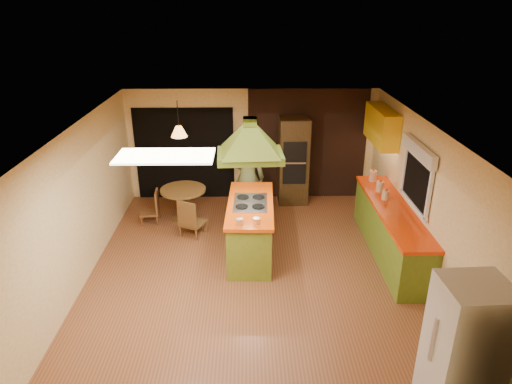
{
  "coord_description": "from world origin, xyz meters",
  "views": [
    {
      "loc": [
        -0.08,
        -6.56,
        4.28
      ],
      "look_at": [
        0.06,
        0.78,
        1.15
      ],
      "focal_mm": 32.0,
      "sensor_mm": 36.0,
      "label": 1
    }
  ],
  "objects_px": {
    "kitchen_island": "(251,228)",
    "dining_table": "(184,198)",
    "man": "(247,177)",
    "refrigerator": "(464,350)",
    "canister_large": "(373,176)",
    "wall_oven": "(293,161)"
  },
  "relations": [
    {
      "from": "refrigerator",
      "to": "canister_large",
      "type": "bearing_deg",
      "value": 85.21
    },
    {
      "from": "canister_large",
      "to": "kitchen_island",
      "type": "bearing_deg",
      "value": -154.49
    },
    {
      "from": "kitchen_island",
      "to": "refrigerator",
      "type": "bearing_deg",
      "value": -55.21
    },
    {
      "from": "refrigerator",
      "to": "wall_oven",
      "type": "bearing_deg",
      "value": 100.21
    },
    {
      "from": "kitchen_island",
      "to": "dining_table",
      "type": "relative_size",
      "value": 2.16
    },
    {
      "from": "kitchen_island",
      "to": "refrigerator",
      "type": "relative_size",
      "value": 1.21
    },
    {
      "from": "refrigerator",
      "to": "man",
      "type": "bearing_deg",
      "value": 113.07
    },
    {
      "from": "refrigerator",
      "to": "kitchen_island",
      "type": "bearing_deg",
      "value": 120.41
    },
    {
      "from": "man",
      "to": "refrigerator",
      "type": "bearing_deg",
      "value": 122.14
    },
    {
      "from": "refrigerator",
      "to": "canister_large",
      "type": "distance_m",
      "value": 4.66
    },
    {
      "from": "wall_oven",
      "to": "canister_large",
      "type": "distance_m",
      "value": 1.84
    },
    {
      "from": "kitchen_island",
      "to": "refrigerator",
      "type": "height_order",
      "value": "refrigerator"
    },
    {
      "from": "refrigerator",
      "to": "dining_table",
      "type": "relative_size",
      "value": 1.79
    },
    {
      "from": "refrigerator",
      "to": "wall_oven",
      "type": "relative_size",
      "value": 0.86
    },
    {
      "from": "refrigerator",
      "to": "dining_table",
      "type": "distance_m",
      "value": 6.06
    },
    {
      "from": "kitchen_island",
      "to": "man",
      "type": "relative_size",
      "value": 1.06
    },
    {
      "from": "kitchen_island",
      "to": "refrigerator",
      "type": "distance_m",
      "value": 4.16
    },
    {
      "from": "kitchen_island",
      "to": "canister_large",
      "type": "bearing_deg",
      "value": 27.47
    },
    {
      "from": "wall_oven",
      "to": "dining_table",
      "type": "relative_size",
      "value": 2.09
    },
    {
      "from": "refrigerator",
      "to": "dining_table",
      "type": "height_order",
      "value": "refrigerator"
    },
    {
      "from": "dining_table",
      "to": "canister_large",
      "type": "bearing_deg",
      "value": -2.88
    },
    {
      "from": "canister_large",
      "to": "man",
      "type": "bearing_deg",
      "value": 176.05
    }
  ]
}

